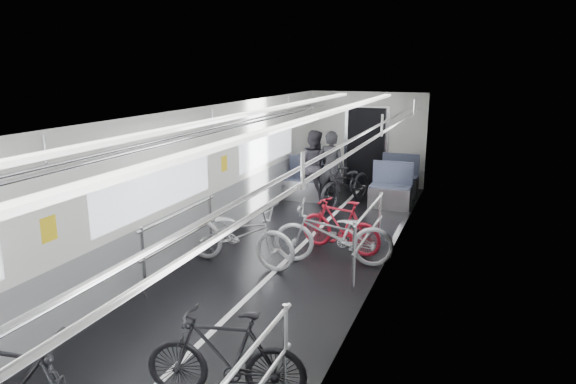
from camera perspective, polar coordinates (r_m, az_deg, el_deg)
name	(u,v)px	position (r m, az deg, el deg)	size (l,w,h in m)	color
car_shell	(298,185)	(8.45, 1.09, 0.76)	(3.02, 14.01, 2.41)	black
bike_left_far	(239,234)	(8.03, -5.46, -4.66)	(0.67, 1.92, 1.01)	#A3A2A7
bike_right_near	(226,356)	(4.98, -6.95, -17.66)	(0.43, 1.52, 0.91)	black
bike_right_mid	(333,234)	(8.05, 5.02, -4.69)	(0.65, 1.87, 0.98)	#B9B9BE
bike_right_far	(340,225)	(8.62, 5.84, -3.72)	(0.42, 1.50, 0.90)	#B51627
bike_aisle	(347,184)	(11.40, 6.52, 0.91)	(0.67, 1.91, 1.00)	black
person_standing	(331,168)	(11.42, 4.78, 2.67)	(0.61, 0.40, 1.66)	black
person_seated	(313,166)	(11.72, 2.81, 2.93)	(0.79, 0.62, 1.63)	#312E36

